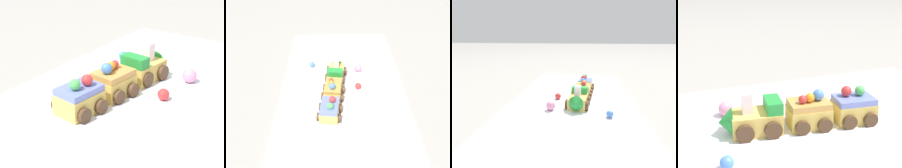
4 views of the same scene
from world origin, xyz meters
The scene contains 8 objects.
ground_plane centered at (0.00, 0.00, 0.00)m, with size 10.00×10.00×0.00m, color gray.
display_board centered at (0.00, 0.00, 0.01)m, with size 0.84×0.45×0.01m, color white.
cake_train_locomotive centered at (0.09, 0.03, 0.04)m, with size 0.12×0.09×0.08m.
cake_car_caramel centered at (-0.02, 0.04, 0.04)m, with size 0.08×0.08×0.07m.
cake_car_blueberry centered at (-0.11, 0.05, 0.04)m, with size 0.08×0.08×0.07m.
gumball_blue centered at (0.16, 0.12, 0.02)m, with size 0.02×0.02×0.02m, color #4C84E0.
gumball_pink centered at (0.12, -0.06, 0.03)m, with size 0.03×0.03×0.03m, color pink.
gumball_red centered at (0.02, -0.05, 0.02)m, with size 0.02×0.02×0.02m, color red.
Camera 3 is at (0.65, 0.05, 0.25)m, focal length 28.00 mm.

